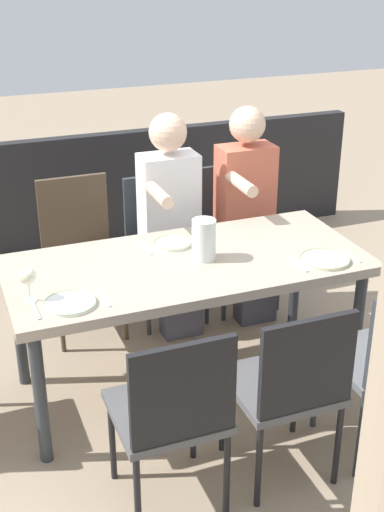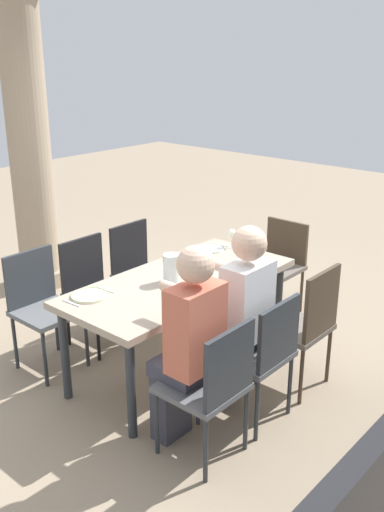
{
  "view_description": "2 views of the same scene",
  "coord_description": "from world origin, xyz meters",
  "px_view_note": "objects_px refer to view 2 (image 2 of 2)",
  "views": [
    {
      "loc": [
        1.1,
        2.94,
        2.21
      ],
      "look_at": [
        -0.01,
        0.04,
        0.78
      ],
      "focal_mm": 48.64,
      "sensor_mm": 36.0,
      "label": 1
    },
    {
      "loc": [
        -2.88,
        -2.63,
        2.33
      ],
      "look_at": [
        0.12,
        -0.01,
        0.88
      ],
      "focal_mm": 40.58,
      "sensor_mm": 36.0,
      "label": 2
    }
  ],
  "objects_px": {
    "water_pitcher": "(171,270)",
    "chair_head_east": "(279,261)",
    "plate_0": "(89,295)",
    "plate_1": "(203,285)",
    "chair_mid_north": "(93,285)",
    "chair_east_south": "(305,321)",
    "chair_east_north": "(139,267)",
    "chair_mid_south": "(261,350)",
    "chair_west_north": "(41,302)",
    "dining_table": "(181,287)",
    "chair_west_south": "(212,383)",
    "stone_column_centre": "(29,143)",
    "diner_man_white": "(188,342)",
    "wine_glass_2": "(232,234)",
    "plate_2": "(211,249)",
    "diner_woman_green": "(239,314)"
  },
  "relations": [
    {
      "from": "chair_mid_north",
      "to": "chair_east_north",
      "type": "distance_m",
      "value": 0.52
    },
    {
      "from": "chair_mid_south",
      "to": "chair_east_south",
      "type": "bearing_deg",
      "value": -0.7
    },
    {
      "from": "plate_0",
      "to": "chair_east_north",
      "type": "bearing_deg",
      "value": 29.78
    },
    {
      "from": "dining_table",
      "to": "chair_east_south",
      "type": "bearing_deg",
      "value": -65.98
    },
    {
      "from": "water_pitcher",
      "to": "chair_head_east",
      "type": "bearing_deg",
      "value": -0.3
    },
    {
      "from": "chair_west_south",
      "to": "chair_east_north",
      "type": "relative_size",
      "value": 1.01
    },
    {
      "from": "chair_east_north",
      "to": "plate_1",
      "type": "relative_size",
      "value": 4.31
    },
    {
      "from": "chair_west_north",
      "to": "chair_east_south",
      "type": "xyz_separation_m",
      "value": [
        1.02,
        -1.66,
        0.0
      ]
    },
    {
      "from": "chair_west_south",
      "to": "chair_mid_north",
      "type": "distance_m",
      "value": 1.73
    },
    {
      "from": "chair_mid_south",
      "to": "chair_west_north",
      "type": "bearing_deg",
      "value": 106.56
    },
    {
      "from": "chair_head_east",
      "to": "diner_woman_green",
      "type": "relative_size",
      "value": 0.65
    },
    {
      "from": "chair_east_south",
      "to": "diner_woman_green",
      "type": "relative_size",
      "value": 0.71
    },
    {
      "from": "stone_column_centre",
      "to": "water_pitcher",
      "type": "xyz_separation_m",
      "value": [
        -0.39,
        -2.24,
        -0.62
      ]
    },
    {
      "from": "chair_mid_south",
      "to": "stone_column_centre",
      "type": "distance_m",
      "value": 3.24
    },
    {
      "from": "chair_east_south",
      "to": "chair_mid_north",
      "type": "bearing_deg",
      "value": 107.49
    },
    {
      "from": "chair_east_north",
      "to": "diner_man_white",
      "type": "xyz_separation_m",
      "value": [
        -1.01,
        -1.47,
        0.2
      ]
    },
    {
      "from": "diner_man_white",
      "to": "stone_column_centre",
      "type": "bearing_deg",
      "value": 71.78
    },
    {
      "from": "chair_west_north",
      "to": "plate_0",
      "type": "bearing_deg",
      "value": -89.75
    },
    {
      "from": "chair_head_east",
      "to": "water_pitcher",
      "type": "xyz_separation_m",
      "value": [
        -1.41,
        0.01,
        0.32
      ]
    },
    {
      "from": "chair_west_north",
      "to": "chair_mid_north",
      "type": "relative_size",
      "value": 1.03
    },
    {
      "from": "chair_east_south",
      "to": "chair_east_north",
      "type": "bearing_deg",
      "value": 90.0
    },
    {
      "from": "chair_mid_north",
      "to": "stone_column_centre",
      "type": "distance_m",
      "value": 1.76
    },
    {
      "from": "dining_table",
      "to": "chair_head_east",
      "type": "distance_m",
      "value": 1.33
    },
    {
      "from": "chair_mid_south",
      "to": "diner_woman_green",
      "type": "bearing_deg",
      "value": 89.1
    },
    {
      "from": "chair_mid_north",
      "to": "chair_east_south",
      "type": "height_order",
      "value": "chair_east_south"
    },
    {
      "from": "chair_mid_south",
      "to": "plate_0",
      "type": "relative_size",
      "value": 3.46
    },
    {
      "from": "chair_east_south",
      "to": "wine_glass_2",
      "type": "distance_m",
      "value": 1.12
    },
    {
      "from": "dining_table",
      "to": "chair_west_north",
      "type": "height_order",
      "value": "chair_west_north"
    },
    {
      "from": "chair_mid_south",
      "to": "wine_glass_2",
      "type": "xyz_separation_m",
      "value": [
        0.95,
        0.97,
        0.34
      ]
    },
    {
      "from": "chair_head_east",
      "to": "chair_mid_north",
      "type": "bearing_deg",
      "value": 150.57
    },
    {
      "from": "chair_west_south",
      "to": "chair_mid_south",
      "type": "distance_m",
      "value": 0.49
    },
    {
      "from": "chair_west_north",
      "to": "chair_mid_north",
      "type": "bearing_deg",
      "value": -0.01
    },
    {
      "from": "plate_2",
      "to": "wine_glass_2",
      "type": "height_order",
      "value": "wine_glass_2"
    },
    {
      "from": "chair_east_south",
      "to": "water_pitcher",
      "type": "relative_size",
      "value": 4.44
    },
    {
      "from": "chair_mid_south",
      "to": "plate_0",
      "type": "bearing_deg",
      "value": 114.48
    },
    {
      "from": "diner_man_white",
      "to": "plate_1",
      "type": "bearing_deg",
      "value": 33.52
    },
    {
      "from": "stone_column_centre",
      "to": "plate_1",
      "type": "height_order",
      "value": "stone_column_centre"
    },
    {
      "from": "chair_mid_south",
      "to": "chair_east_south",
      "type": "xyz_separation_m",
      "value": [
        0.52,
        -0.01,
        0.01
      ]
    },
    {
      "from": "diner_woman_green",
      "to": "plate_0",
      "type": "distance_m",
      "value": 1.02
    },
    {
      "from": "chair_mid_north",
      "to": "dining_table",
      "type": "bearing_deg",
      "value": -79.57
    },
    {
      "from": "diner_woman_green",
      "to": "diner_man_white",
      "type": "xyz_separation_m",
      "value": [
        -0.49,
        0.01,
        -0.0
      ]
    },
    {
      "from": "chair_east_north",
      "to": "plate_1",
      "type": "height_order",
      "value": "chair_east_north"
    },
    {
      "from": "dining_table",
      "to": "plate_1",
      "type": "bearing_deg",
      "value": -90.77
    },
    {
      "from": "chair_east_south",
      "to": "diner_man_white",
      "type": "xyz_separation_m",
      "value": [
        -1.01,
        0.2,
        0.18
      ]
    },
    {
      "from": "plate_0",
      "to": "plate_1",
      "type": "bearing_deg",
      "value": -35.91
    },
    {
      "from": "dining_table",
      "to": "chair_east_north",
      "type": "distance_m",
      "value": 0.92
    },
    {
      "from": "chair_west_north",
      "to": "water_pitcher",
      "type": "xyz_separation_m",
      "value": [
        0.56,
        -0.82,
        0.3
      ]
    },
    {
      "from": "chair_west_south",
      "to": "chair_east_south",
      "type": "bearing_deg",
      "value": -0.23
    },
    {
      "from": "chair_mid_north",
      "to": "chair_head_east",
      "type": "relative_size",
      "value": 1.03
    },
    {
      "from": "chair_mid_north",
      "to": "plate_2",
      "type": "distance_m",
      "value": 1.02
    }
  ]
}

